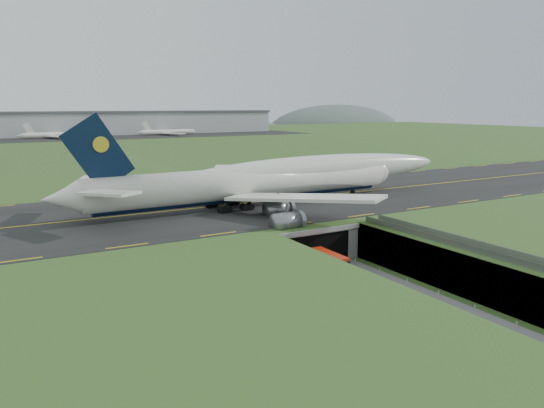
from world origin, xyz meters
TOP-DOWN VIEW (x-y plane):
  - ground at (0.00, 0.00)m, footprint 900.00×900.00m
  - airfield_deck at (0.00, 0.00)m, footprint 800.00×800.00m
  - trench_road at (0.00, -7.50)m, footprint 12.00×75.00m
  - taxiway at (0.00, 33.00)m, footprint 800.00×44.00m
  - tunnel_portal at (0.00, 16.71)m, footprint 17.00×22.30m
  - guideway at (11.00, -19.11)m, footprint 3.00×53.00m
  - jumbo_jet at (4.95, 29.75)m, footprint 87.33×57.46m
  - shuttle_tram at (-1.89, 3.16)m, footprint 3.16×7.91m
  - cargo_terminal at (-0.12, 299.41)m, footprint 320.00×67.00m
  - distant_hills at (64.38, 430.00)m, footprint 700.00×91.00m

SIDE VIEW (x-z plane):
  - distant_hills at x=64.38m, z-range -34.00..26.00m
  - ground at x=0.00m, z-range 0.00..0.00m
  - trench_road at x=0.00m, z-range 0.00..0.20m
  - shuttle_tram at x=-1.89m, z-range 0.16..3.35m
  - airfield_deck at x=0.00m, z-range 0.00..6.00m
  - tunnel_portal at x=0.00m, z-range 0.33..6.33m
  - guideway at x=11.00m, z-range 1.80..8.85m
  - taxiway at x=0.00m, z-range 6.00..6.18m
  - jumbo_jet at x=4.95m, z-range 1.60..20.61m
  - cargo_terminal at x=-0.12m, z-range 6.16..21.76m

